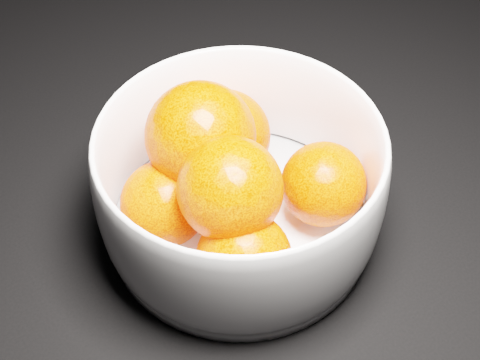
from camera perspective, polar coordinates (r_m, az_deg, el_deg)
ground at (r=0.70m, az=12.63°, el=10.33°), size 3.00×3.00×0.00m
bowl at (r=0.49m, az=0.00°, el=-0.41°), size 0.21×0.21×0.10m
orange_pile at (r=0.48m, az=-1.09°, el=0.44°), size 0.17×0.18×0.12m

